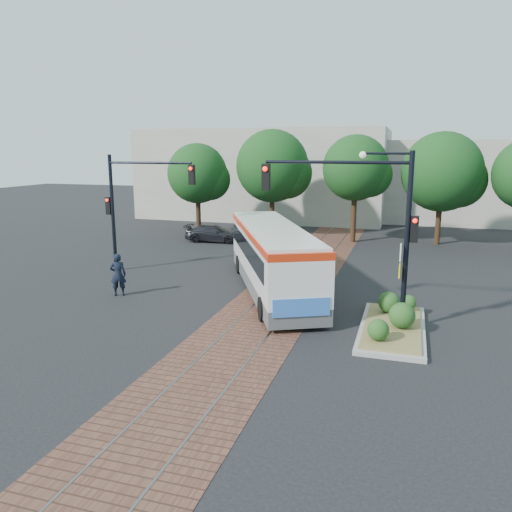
% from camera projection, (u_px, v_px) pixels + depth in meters
% --- Properties ---
extents(ground, '(120.00, 120.00, 0.00)m').
position_uv_depth(ground, '(269.00, 310.00, 19.85)').
color(ground, black).
rests_on(ground, ground).
extents(trackbed, '(3.60, 40.00, 0.02)m').
position_uv_depth(trackbed, '(292.00, 284.00, 23.58)').
color(trackbed, brown).
rests_on(trackbed, ground).
extents(tree_row, '(26.40, 5.60, 7.67)m').
position_uv_depth(tree_row, '(352.00, 170.00, 33.82)').
color(tree_row, '#382314').
rests_on(tree_row, ground).
extents(warehouses, '(40.00, 13.00, 8.00)m').
position_uv_depth(warehouses, '(348.00, 176.00, 46.05)').
color(warehouses, '#ADA899').
rests_on(warehouses, ground).
extents(city_bus, '(6.88, 10.90, 2.94)m').
position_uv_depth(city_bus, '(272.00, 255.00, 22.23)').
color(city_bus, '#4A4A4C').
rests_on(city_bus, ground).
extents(traffic_island, '(2.20, 5.20, 1.13)m').
position_uv_depth(traffic_island, '(393.00, 321.00, 17.55)').
color(traffic_island, gray).
rests_on(traffic_island, ground).
extents(signal_pole_main, '(5.49, 0.46, 6.00)m').
position_uv_depth(signal_pole_main, '(371.00, 212.00, 17.10)').
color(signal_pole_main, black).
rests_on(signal_pole_main, ground).
extents(signal_pole_left, '(4.99, 0.34, 6.00)m').
position_uv_depth(signal_pole_left, '(131.00, 198.00, 25.19)').
color(signal_pole_left, black).
rests_on(signal_pole_left, ground).
extents(officer, '(0.81, 0.70, 1.86)m').
position_uv_depth(officer, '(118.00, 275.00, 21.60)').
color(officer, black).
rests_on(officer, ground).
extents(parked_car, '(4.11, 1.92, 1.16)m').
position_uv_depth(parked_car, '(214.00, 233.00, 34.34)').
color(parked_car, black).
rests_on(parked_car, ground).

